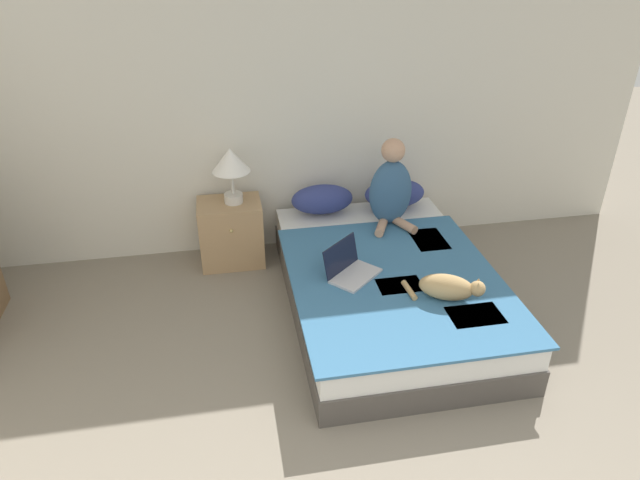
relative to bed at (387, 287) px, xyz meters
The scene contains 9 objects.
wall_back 1.66m from the bed, 114.53° to the left, with size 6.07×0.05×2.55m.
bed is the anchor object (origin of this frame).
pillow_near 1.01m from the bed, 109.16° to the left, with size 0.52×0.29×0.24m.
pillow_far 1.01m from the bed, 70.90° to the left, with size 0.52×0.29×0.24m.
person_sitting 0.81m from the bed, 73.44° to the left, with size 0.35×0.34×0.71m.
cat_tabby 0.61m from the bed, 61.41° to the right, with size 0.46×0.35×0.17m.
laptop_open 0.40m from the bed, 163.79° to the right, with size 0.44×0.43×0.23m.
nightstand 1.40m from the bed, 140.94° to the left, with size 0.51×0.40×0.55m.
table_lamp 1.53m from the bed, 139.75° to the left, with size 0.30×0.30×0.46m.
Camera 1 is at (-0.58, -0.75, 2.54)m, focal length 32.00 mm.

